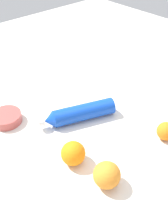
{
  "coord_description": "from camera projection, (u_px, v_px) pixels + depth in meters",
  "views": [
    {
      "loc": [
        -0.51,
        -0.52,
        0.65
      ],
      "look_at": [
        -0.03,
        0.01,
        0.03
      ],
      "focal_mm": 38.5,
      "sensor_mm": 36.0,
      "label": 1
    }
  ],
  "objects": [
    {
      "name": "orange_2",
      "position": [
        166.0,
        131.0,
        0.86
      ],
      "size": [
        0.07,
        0.07,
        0.07
      ],
      "primitive_type": "sphere",
      "color": "orange",
      "rests_on": "ground_plane"
    },
    {
      "name": "ground_plane",
      "position": [
        92.0,
        116.0,
        0.98
      ],
      "size": [
        2.4,
        2.4,
        0.0
      ],
      "primitive_type": "plane",
      "color": "silver"
    },
    {
      "name": "water_bottle",
      "position": [
        79.0,
        113.0,
        0.94
      ],
      "size": [
        0.3,
        0.16,
        0.07
      ],
      "rotation": [
        0.0,
        0.0,
        2.77
      ],
      "color": "blue",
      "rests_on": "ground_plane"
    },
    {
      "name": "orange_1",
      "position": [
        107.0,
        175.0,
        0.71
      ],
      "size": [
        0.08,
        0.08,
        0.08
      ],
      "primitive_type": "sphere",
      "color": "orange",
      "rests_on": "ground_plane"
    },
    {
      "name": "orange_0",
      "position": [
        73.0,
        153.0,
        0.78
      ],
      "size": [
        0.08,
        0.08,
        0.08
      ],
      "primitive_type": "sphere",
      "color": "orange",
      "rests_on": "ground_plane"
    },
    {
      "name": "ceramic_bowl",
      "position": [
        6.0,
        118.0,
        0.94
      ],
      "size": [
        0.12,
        0.12,
        0.04
      ],
      "primitive_type": "cylinder",
      "color": "#B24C47",
      "rests_on": "ground_plane"
    }
  ]
}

